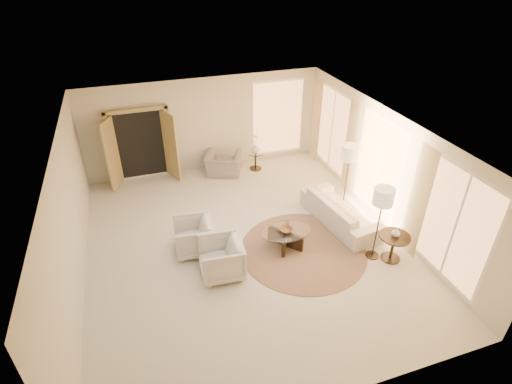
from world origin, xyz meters
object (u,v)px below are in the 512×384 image
object	(u,v)px
sofa	(341,211)
side_table	(255,159)
end_table	(393,243)
floor_lamp_near	(350,156)
floor_lamp_far	(383,200)
bowl	(286,230)
end_vase	(396,233)
armchair_left	(194,235)
armchair_right	(221,257)
accent_chair	(223,161)
side_vase	(255,149)
coffee_table	(286,236)

from	to	relation	value
sofa	side_table	distance (m)	3.52
end_table	side_table	bearing A→B (deg)	107.18
floor_lamp_near	floor_lamp_far	distance (m)	1.97
floor_lamp_near	bowl	xyz separation A→B (m)	(-2.05, -1.00, -1.06)
end_vase	armchair_left	bearing A→B (deg)	157.86
floor_lamp_far	sofa	bearing A→B (deg)	93.42
sofa	floor_lamp_near	size ratio (longest dim) A/B	1.29
armchair_left	armchair_right	xyz separation A→B (m)	(0.40, -0.92, 0.01)
end_table	bowl	world-z (taller)	end_table
accent_chair	bowl	bearing A→B (deg)	118.74
side_table	end_vase	distance (m)	5.16
side_vase	armchair_right	bearing A→B (deg)	-116.98
bowl	side_vase	world-z (taller)	side_vase
armchair_right	side_vase	bearing A→B (deg)	157.53
sofa	end_table	bearing A→B (deg)	-173.54
armchair_right	accent_chair	size ratio (longest dim) A/B	0.88
sofa	side_vase	size ratio (longest dim) A/B	8.75
floor_lamp_near	side_vase	size ratio (longest dim) A/B	6.80
armchair_left	end_vase	bearing A→B (deg)	73.54
sofa	armchair_left	size ratio (longest dim) A/B	2.66
armchair_left	side_vase	distance (m)	4.14
end_table	floor_lamp_far	bearing A→B (deg)	148.17
side_table	end_vase	bearing A→B (deg)	-72.82
accent_chair	coffee_table	size ratio (longest dim) A/B	0.79
armchair_left	floor_lamp_far	bearing A→B (deg)	74.48
accent_chair	armchair_right	bearing A→B (deg)	96.39
sofa	bowl	distance (m)	1.69
sofa	coffee_table	xyz separation A→B (m)	(-1.63, -0.43, -0.07)
side_table	end_table	bearing A→B (deg)	-72.82
end_table	bowl	xyz separation A→B (m)	(-2.05, 1.15, 0.03)
armchair_left	coffee_table	size ratio (longest dim) A/B	0.67
bowl	side_vase	size ratio (longest dim) A/B	1.15
accent_chair	end_vase	distance (m)	5.54
sofa	coffee_table	size ratio (longest dim) A/B	1.79
floor_lamp_near	side_vase	bearing A→B (deg)	118.73
coffee_table	end_vase	size ratio (longest dim) A/B	6.75
accent_chair	coffee_table	world-z (taller)	accent_chair
sofa	side_table	size ratio (longest dim) A/B	4.10
sofa	end_table	distance (m)	1.63
armchair_left	floor_lamp_far	world-z (taller)	floor_lamp_far
floor_lamp_far	side_vase	bearing A→B (deg)	104.17
bowl	coffee_table	bearing A→B (deg)	0.00
floor_lamp_far	accent_chair	bearing A→B (deg)	115.11
side_vase	end_table	bearing A→B (deg)	-72.82
sofa	coffee_table	world-z (taller)	sofa
coffee_table	side_table	distance (m)	3.80
end_table	side_table	xyz separation A→B (m)	(-1.52, 4.92, -0.09)
coffee_table	floor_lamp_far	size ratio (longest dim) A/B	0.74
sofa	floor_lamp_near	bearing A→B (deg)	-44.04
floor_lamp_far	armchair_left	bearing A→B (deg)	158.80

